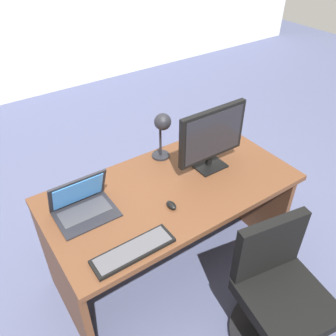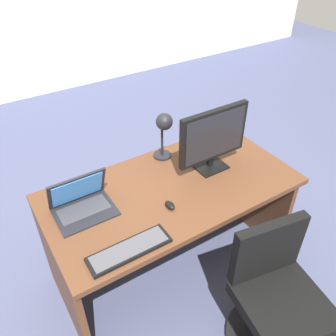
{
  "view_description": "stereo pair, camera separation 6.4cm",
  "coord_description": "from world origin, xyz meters",
  "px_view_note": "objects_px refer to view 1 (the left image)",
  "views": [
    {
      "loc": [
        -0.95,
        -1.34,
        2.12
      ],
      "look_at": [
        0.0,
        0.04,
        0.86
      ],
      "focal_mm": 37.41,
      "sensor_mm": 36.0,
      "label": 1
    },
    {
      "loc": [
        -0.89,
        -1.37,
        2.12
      ],
      "look_at": [
        0.0,
        0.04,
        0.86
      ],
      "focal_mm": 37.41,
      "sensor_mm": 36.0,
      "label": 2
    }
  ],
  "objects_px": {
    "monitor": "(212,136)",
    "desk_lamp": "(162,127)",
    "desk": "(167,208)",
    "mouse": "(171,205)",
    "office_chair": "(278,299)",
    "keyboard": "(133,251)",
    "laptop": "(81,201)"
  },
  "relations": [
    {
      "from": "office_chair",
      "to": "monitor",
      "type": "bearing_deg",
      "value": 82.44
    },
    {
      "from": "laptop",
      "to": "office_chair",
      "type": "xyz_separation_m",
      "value": [
        0.75,
        -0.87,
        -0.49
      ]
    },
    {
      "from": "monitor",
      "to": "office_chair",
      "type": "xyz_separation_m",
      "value": [
        -0.1,
        -0.79,
        -0.66
      ]
    },
    {
      "from": "keyboard",
      "to": "desk_lamp",
      "type": "relative_size",
      "value": 1.27
    },
    {
      "from": "monitor",
      "to": "laptop",
      "type": "xyz_separation_m",
      "value": [
        -0.86,
        0.09,
        -0.17
      ]
    },
    {
      "from": "desk",
      "to": "office_chair",
      "type": "bearing_deg",
      "value": -74.54
    },
    {
      "from": "laptop",
      "to": "desk_lamp",
      "type": "bearing_deg",
      "value": 14.37
    },
    {
      "from": "mouse",
      "to": "office_chair",
      "type": "bearing_deg",
      "value": -61.64
    },
    {
      "from": "keyboard",
      "to": "desk_lamp",
      "type": "xyz_separation_m",
      "value": [
        0.57,
        0.59,
        0.23
      ]
    },
    {
      "from": "laptop",
      "to": "keyboard",
      "type": "bearing_deg",
      "value": -78.62
    },
    {
      "from": "desk",
      "to": "mouse",
      "type": "relative_size",
      "value": 20.07
    },
    {
      "from": "laptop",
      "to": "keyboard",
      "type": "height_order",
      "value": "laptop"
    },
    {
      "from": "monitor",
      "to": "desk_lamp",
      "type": "relative_size",
      "value": 1.43
    },
    {
      "from": "laptop",
      "to": "keyboard",
      "type": "xyz_separation_m",
      "value": [
        0.08,
        -0.42,
        -0.06
      ]
    },
    {
      "from": "monitor",
      "to": "keyboard",
      "type": "relative_size",
      "value": 1.13
    },
    {
      "from": "desk",
      "to": "keyboard",
      "type": "bearing_deg",
      "value": -141.65
    },
    {
      "from": "keyboard",
      "to": "office_chair",
      "type": "xyz_separation_m",
      "value": [
        0.67,
        -0.45,
        -0.43
      ]
    },
    {
      "from": "monitor",
      "to": "desk_lamp",
      "type": "bearing_deg",
      "value": 128.59
    },
    {
      "from": "mouse",
      "to": "office_chair",
      "type": "distance_m",
      "value": 0.82
    },
    {
      "from": "laptop",
      "to": "office_chair",
      "type": "bearing_deg",
      "value": -49.19
    },
    {
      "from": "mouse",
      "to": "laptop",
      "type": "bearing_deg",
      "value": 148.08
    },
    {
      "from": "monitor",
      "to": "office_chair",
      "type": "distance_m",
      "value": 1.03
    },
    {
      "from": "monitor",
      "to": "mouse",
      "type": "height_order",
      "value": "monitor"
    },
    {
      "from": "laptop",
      "to": "mouse",
      "type": "height_order",
      "value": "laptop"
    },
    {
      "from": "desk",
      "to": "laptop",
      "type": "height_order",
      "value": "laptop"
    },
    {
      "from": "mouse",
      "to": "office_chair",
      "type": "xyz_separation_m",
      "value": [
        0.33,
        -0.61,
        -0.44
      ]
    },
    {
      "from": "monitor",
      "to": "desk_lamp",
      "type": "height_order",
      "value": "monitor"
    },
    {
      "from": "keyboard",
      "to": "office_chair",
      "type": "relative_size",
      "value": 0.54
    },
    {
      "from": "desk",
      "to": "office_chair",
      "type": "xyz_separation_m",
      "value": [
        0.22,
        -0.8,
        -0.21
      ]
    },
    {
      "from": "monitor",
      "to": "laptop",
      "type": "height_order",
      "value": "monitor"
    },
    {
      "from": "desk",
      "to": "keyboard",
      "type": "distance_m",
      "value": 0.61
    },
    {
      "from": "monitor",
      "to": "laptop",
      "type": "bearing_deg",
      "value": 174.25
    }
  ]
}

